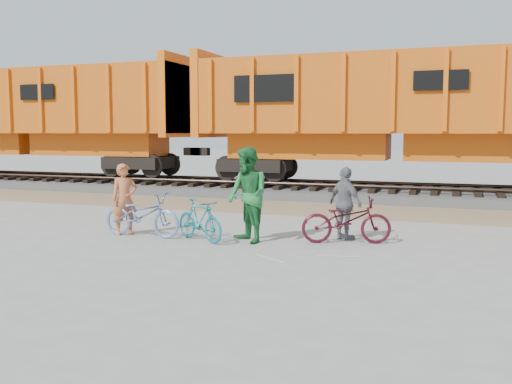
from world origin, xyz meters
TOP-DOWN VIEW (x-y plane):
  - ground at (0.00, 0.00)m, footprint 120.00×120.00m
  - gravel_strip at (0.00, 5.50)m, footprint 120.00×3.00m
  - ballast_bed at (0.00, 9.00)m, footprint 120.00×4.00m
  - track at (0.00, 9.00)m, footprint 120.00×2.60m
  - hopper_car_left at (-13.05, 9.00)m, footprint 14.00×3.13m
  - hopper_car_center at (1.95, 9.00)m, footprint 14.00×3.13m
  - bicycle_blue at (-2.51, -0.07)m, footprint 1.88×0.71m
  - bicycle_teal at (-1.10, -0.10)m, footprint 1.50×1.06m
  - bicycle_maroon at (1.84, 0.70)m, footprint 1.93×1.15m
  - person_solo at (-3.01, 0.03)m, footprint 0.67×0.68m
  - person_man at (-0.10, 0.10)m, footprint 1.22×1.20m
  - person_woman at (1.74, 1.10)m, footprint 0.96×0.84m

SIDE VIEW (x-z plane):
  - ground at x=0.00m, z-range 0.00..0.00m
  - gravel_strip at x=0.00m, z-range 0.00..0.02m
  - ballast_bed at x=0.00m, z-range 0.00..0.30m
  - bicycle_teal at x=-1.10m, z-range 0.00..0.89m
  - track at x=0.00m, z-range 0.35..0.59m
  - bicycle_maroon at x=1.84m, z-range 0.00..0.96m
  - bicycle_blue at x=-2.51m, z-range 0.00..0.98m
  - person_woman at x=1.74m, z-range 0.00..1.55m
  - person_solo at x=-3.01m, z-range 0.00..1.59m
  - person_man at x=-0.10m, z-range 0.00..1.98m
  - hopper_car_left at x=-13.05m, z-range 0.68..5.33m
  - hopper_car_center at x=1.95m, z-range 0.68..5.33m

